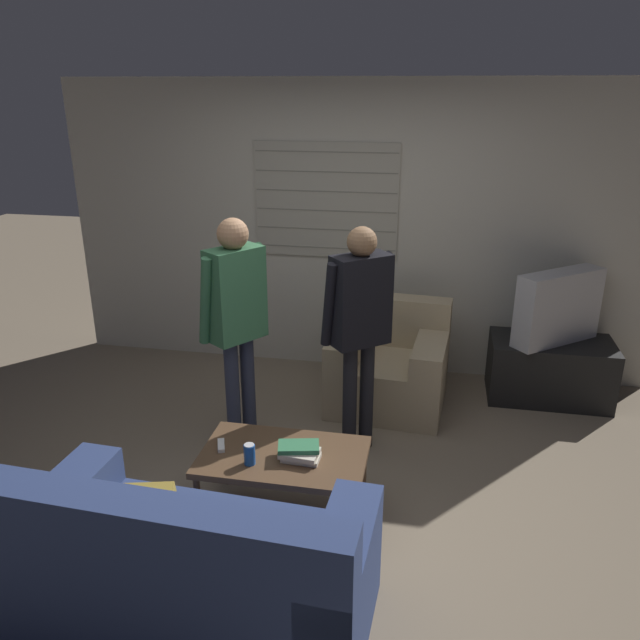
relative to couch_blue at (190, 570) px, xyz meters
The scene contains 12 objects.
ground_plane 1.24m from the couch_blue, 75.46° to the left, with size 16.00×16.00×0.00m, color #7F705B.
wall_back 3.34m from the couch_blue, 84.73° to the left, with size 5.20×0.08×2.55m.
couch_blue is the anchor object (origin of this frame).
armchair_beige 2.60m from the couch_blue, 73.65° to the left, with size 0.96×0.90×0.84m.
coffee_table 0.92m from the couch_blue, 75.03° to the left, with size 0.98×0.59×0.44m.
tv_stand 3.47m from the couch_blue, 54.03° to the left, with size 0.98×0.53×0.51m.
tv 3.51m from the couch_blue, 54.08° to the left, with size 0.73×0.65×0.59m.
person_left_standing 1.80m from the couch_blue, 99.38° to the left, with size 0.58×0.76×1.68m.
person_right_standing 1.96m from the couch_blue, 72.06° to the left, with size 0.49×0.77×1.63m.
book_stack 0.93m from the couch_blue, 68.12° to the left, with size 0.26×0.20×0.09m.
soda_can 0.77m from the couch_blue, 84.55° to the left, with size 0.07×0.07×0.13m.
spare_remote 0.91m from the couch_blue, 99.52° to the left, with size 0.08×0.14×0.02m.
Camera 1 is at (0.74, -3.34, 2.48)m, focal length 35.00 mm.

